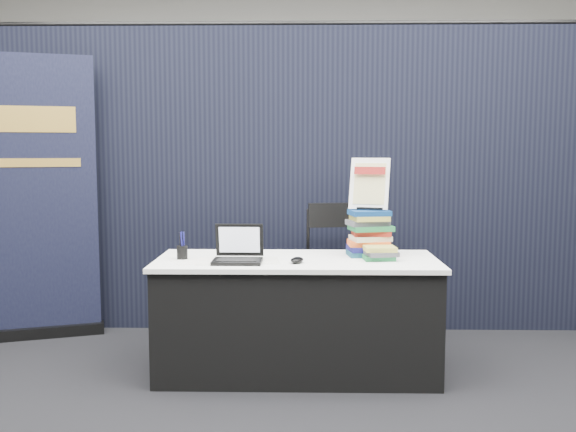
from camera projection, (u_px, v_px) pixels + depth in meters
The scene contains 15 objects.
floor at pixel (296, 406), 3.64m from camera, with size 8.00×8.00×0.00m, color black.
wall_back at pixel (299, 123), 7.43m from camera, with size 8.00×0.02×3.50m, color #B0AEA6.
drape_partition at pixel (298, 180), 5.10m from camera, with size 6.00×0.08×2.40m, color black.
display_table at pixel (297, 316), 4.14m from camera, with size 1.80×0.75×0.75m.
laptop at pixel (238, 253), 3.98m from camera, with size 0.30×0.25×0.23m.
mouse at pixel (297, 260), 3.95m from camera, with size 0.07×0.12×0.04m, color black.
brochure_left at pixel (195, 261), 4.00m from camera, with size 0.28×0.20×0.00m, color white.
brochure_mid at pixel (217, 262), 3.97m from camera, with size 0.27×0.19×0.00m, color white.
brochure_right at pixel (253, 261), 4.01m from camera, with size 0.33×0.23×0.00m, color white.
pen_cup at pixel (182, 253), 4.08m from camera, with size 0.07×0.07×0.09m, color black.
book_stack_tall at pixel (369, 233), 4.21m from camera, with size 0.27×0.23×0.30m.
book_stack_short at pixel (380, 253), 4.06m from camera, with size 0.23×0.19×0.09m.
info_sign at pixel (369, 184), 4.21m from camera, with size 0.28×0.17×0.35m.
pullup_banner at pixel (38, 214), 4.86m from camera, with size 0.90×0.39×2.16m.
stacking_chair at pixel (339, 269), 4.63m from camera, with size 0.54×0.54×1.05m.
Camera 1 is at (0.02, -3.50, 1.45)m, focal length 40.00 mm.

